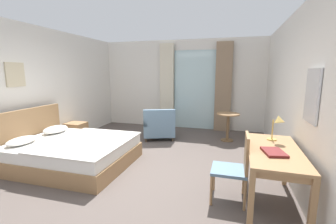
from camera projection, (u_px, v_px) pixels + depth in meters
ground at (135, 176)px, 3.97m from camera, size 5.63×7.72×0.10m
wall_back at (181, 84)px, 7.13m from camera, size 5.23×0.12×2.72m
wall_left at (13, 92)px, 4.42m from camera, size 0.12×7.32×2.72m
wall_right at (308, 101)px, 3.02m from camera, size 0.12×7.32×2.72m
balcony_glass_door at (195, 90)px, 6.96m from camera, size 1.28×0.02×2.40m
curtain_panel_left at (167, 86)px, 7.08m from camera, size 0.43×0.10×2.61m
curtain_panel_right at (223, 87)px, 6.61m from camera, size 0.47×0.10×2.61m
bed at (70, 151)px, 4.30m from camera, size 2.16×1.74×1.02m
nightstand at (76, 132)px, 5.79m from camera, size 0.47×0.42×0.47m
writing_desk at (274, 156)px, 2.88m from camera, size 0.66×1.44×0.78m
desk_chair at (236, 165)px, 3.02m from camera, size 0.46×0.45×0.94m
desk_lamp at (278, 122)px, 3.11m from camera, size 0.20×0.24×0.40m
closed_book at (274, 152)px, 2.70m from camera, size 0.29×0.36×0.03m
armchair_by_window at (159, 126)px, 5.93m from camera, size 0.99×0.94×0.82m
round_cafe_table at (228, 121)px, 5.75m from camera, size 0.57×0.57×0.71m
framed_picture at (15, 75)px, 4.36m from camera, size 0.03×0.39×0.46m
wall_mirror at (312, 96)px, 2.65m from camera, size 0.02×0.45×0.64m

